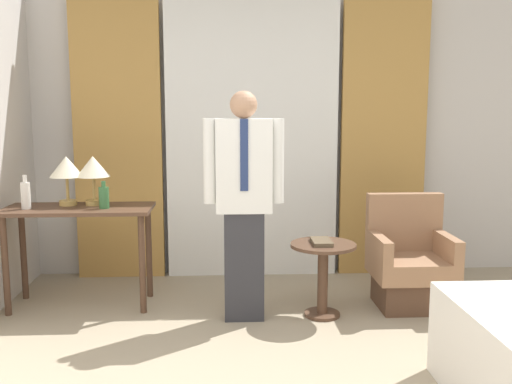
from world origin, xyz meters
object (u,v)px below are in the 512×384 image
object	(u,v)px
person	(244,197)
table_lamp_left	(66,169)
side_table	(323,267)
bottle_near_edge	(104,197)
book	(321,242)
table_lamp_right	(93,169)
bottle_by_lamp	(26,195)
desk	(79,224)
armchair	(410,266)

from	to	relation	value
person	table_lamp_left	bearing A→B (deg)	161.62
table_lamp_left	side_table	world-z (taller)	table_lamp_left
bottle_near_edge	book	world-z (taller)	bottle_near_edge
table_lamp_left	person	xyz separation A→B (m)	(1.39, -0.46, -0.16)
side_table	book	size ratio (longest dim) A/B	2.26
table_lamp_right	bottle_near_edge	world-z (taller)	table_lamp_right
table_lamp_right	bottle_by_lamp	xyz separation A→B (m)	(-0.49, -0.15, -0.18)
person	book	size ratio (longest dim) A/B	6.79
bottle_by_lamp	book	xyz separation A→B (m)	(2.25, -0.29, -0.33)
table_lamp_right	book	distance (m)	1.89
person	side_table	xyz separation A→B (m)	(0.60, 0.03, -0.55)
side_table	person	bearing A→B (deg)	-177.24
desk	table_lamp_left	distance (m)	0.45
table_lamp_left	book	bearing A→B (deg)	-12.49
person	book	bearing A→B (deg)	2.50
bottle_by_lamp	book	size ratio (longest dim) A/B	1.05
table_lamp_left	book	xyz separation A→B (m)	(1.97, -0.44, -0.51)
table_lamp_right	bottle_near_edge	distance (m)	0.28
side_table	armchair	bearing A→B (deg)	14.86
table_lamp_right	armchair	bearing A→B (deg)	-5.44
desk	bottle_by_lamp	bearing A→B (deg)	-172.68
table_lamp_left	desk	bearing A→B (deg)	-44.38
table_lamp_right	armchair	distance (m)	2.64
desk	armchair	xyz separation A→B (m)	(2.62, -0.14, -0.34)
person	armchair	world-z (taller)	person
person	armchair	size ratio (longest dim) A/B	1.92
table_lamp_left	side_table	size ratio (longest dim) A/B	0.70
bottle_near_edge	person	world-z (taller)	person
armchair	side_table	size ratio (longest dim) A/B	1.56
book	person	bearing A→B (deg)	-177.50
table_lamp_right	person	distance (m)	1.28
table_lamp_left	bottle_near_edge	world-z (taller)	table_lamp_left
desk	person	bearing A→B (deg)	-15.64
desk	bottle_by_lamp	xyz separation A→B (m)	(-0.38, -0.05, 0.25)
table_lamp_left	table_lamp_right	size ratio (longest dim) A/B	1.00
bottle_near_edge	person	bearing A→B (deg)	-15.87
desk	side_table	distance (m)	1.93
bottle_by_lamp	armchair	bearing A→B (deg)	-1.69
bottle_by_lamp	armchair	xyz separation A→B (m)	(3.00, -0.09, -0.58)
bottle_by_lamp	side_table	size ratio (longest dim) A/B	0.46
armchair	bottle_near_edge	bearing A→B (deg)	178.04
table_lamp_left	bottle_by_lamp	size ratio (longest dim) A/B	1.50
bottle_by_lamp	book	distance (m)	2.29
side_table	book	distance (m)	0.20
desk	table_lamp_left	xyz separation A→B (m)	(-0.10, 0.10, 0.43)
armchair	bottle_by_lamp	bearing A→B (deg)	178.31
armchair	desk	bearing A→B (deg)	176.99
bottle_near_edge	side_table	world-z (taller)	bottle_near_edge
bottle_near_edge	bottle_by_lamp	xyz separation A→B (m)	(-0.60, 0.01, 0.02)
desk	armchair	size ratio (longest dim) A/B	1.30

